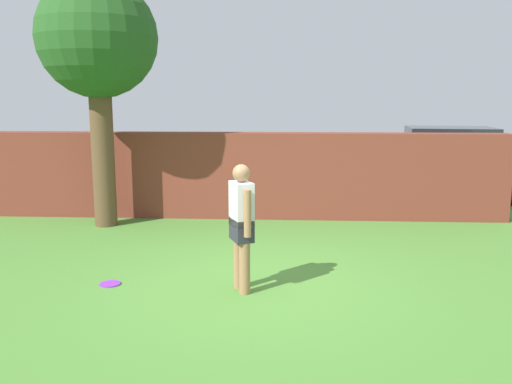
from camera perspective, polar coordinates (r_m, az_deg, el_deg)
The scene contains 6 objects.
ground_plane at distance 7.17m, azimuth 0.14°, elevation -9.75°, with size 40.00×40.00×0.00m, color #4C8433.
brick_wall at distance 11.03m, azimuth -6.52°, elevation 1.82°, with size 12.50×0.50×1.73m, color brown.
tree at distance 10.52m, azimuth -16.51°, elevation 14.98°, with size 2.19×2.19×4.60m.
person at distance 6.69m, azimuth -1.55°, elevation -3.20°, with size 0.35×0.50×1.62m.
car at distance 13.90m, azimuth 19.80°, elevation 2.96°, with size 4.35×2.24×1.72m.
frisbee_purple at distance 7.40m, azimuth -15.25°, elevation -9.40°, with size 0.27×0.27×0.02m, color purple.
Camera 1 is at (0.37, -6.74, 2.42)m, focal length 37.61 mm.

